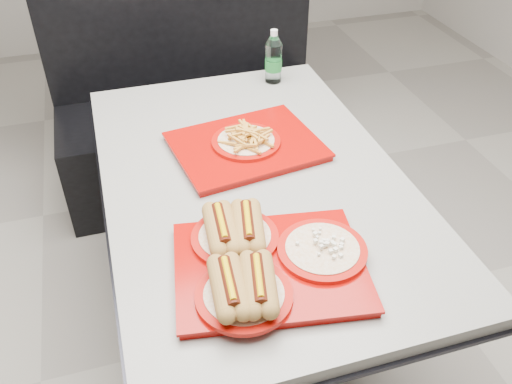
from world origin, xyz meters
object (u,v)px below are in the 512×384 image
object	(u,v)px
tray_near	(262,261)
water_bottle	(273,60)
booth_bench	(191,108)
diner_table	(253,216)
tray_far	(246,143)

from	to	relation	value
tray_near	water_bottle	distance (m)	1.05
water_bottle	booth_bench	bearing A→B (deg)	117.23
diner_table	water_bottle	bearing A→B (deg)	66.39
booth_bench	water_bottle	size ratio (longest dim) A/B	6.39
diner_table	tray_far	size ratio (longest dim) A/B	2.80
tray_far	water_bottle	size ratio (longest dim) A/B	2.40
water_bottle	tray_far	bearing A→B (deg)	-118.18
diner_table	tray_near	bearing A→B (deg)	-103.52
diner_table	tray_near	distance (m)	0.45
diner_table	booth_bench	distance (m)	1.11
tray_far	diner_table	bearing A→B (deg)	-97.16
diner_table	booth_bench	xyz separation A→B (m)	(0.00, 1.09, -0.18)
diner_table	booth_bench	bearing A→B (deg)	90.00
booth_bench	water_bottle	world-z (taller)	booth_bench
booth_bench	water_bottle	distance (m)	0.72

